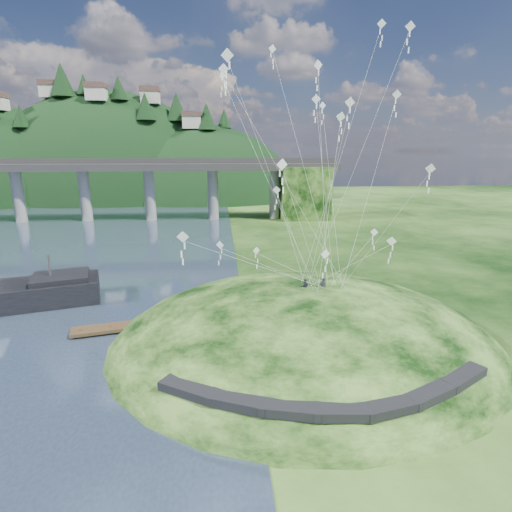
{
  "coord_description": "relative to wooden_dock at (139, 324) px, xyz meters",
  "views": [
    {
      "loc": [
        0.66,
        -30.87,
        16.76
      ],
      "look_at": [
        4.0,
        6.0,
        7.0
      ],
      "focal_mm": 28.0,
      "sensor_mm": 36.0,
      "label": 1
    }
  ],
  "objects": [
    {
      "name": "grass_hill",
      "position": [
        15.5,
        -3.92,
        -1.89
      ],
      "size": [
        36.0,
        32.0,
        13.0
      ],
      "color": "black",
      "rests_on": "ground"
    },
    {
      "name": "kite_flyers",
      "position": [
        16.3,
        -3.54,
        5.41
      ],
      "size": [
        2.4,
        0.68,
        1.8
      ],
      "color": "#22242E",
      "rests_on": "ground"
    },
    {
      "name": "bridge",
      "position": [
        -18.96,
        64.15,
        9.32
      ],
      "size": [
        160.0,
        11.0,
        15.0
      ],
      "color": "#2D2B2B",
      "rests_on": "ground"
    },
    {
      "name": "kite_swarm",
      "position": [
        15.78,
        -2.63,
        16.99
      ],
      "size": [
        19.04,
        16.78,
        21.34
      ],
      "color": "white",
      "rests_on": "ground"
    },
    {
      "name": "far_ridge",
      "position": [
        -36.08,
        116.25,
        -7.82
      ],
      "size": [
        153.0,
        70.0,
        94.5
      ],
      "color": "black",
      "rests_on": "ground"
    },
    {
      "name": "ground",
      "position": [
        7.5,
        -5.92,
        -0.39
      ],
      "size": [
        320.0,
        320.0,
        0.0
      ],
      "primitive_type": "plane",
      "color": "black",
      "rests_on": "ground"
    },
    {
      "name": "wooden_dock",
      "position": [
        0.0,
        0.0,
        0.0
      ],
      "size": [
        12.43,
        4.55,
        0.88
      ],
      "color": "#3D2B19",
      "rests_on": "ground"
    },
    {
      "name": "footpath",
      "position": [
        14.96,
        -15.66,
        1.7
      ],
      "size": [
        22.29,
        5.84,
        0.83
      ],
      "color": "black",
      "rests_on": "ground"
    }
  ]
}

